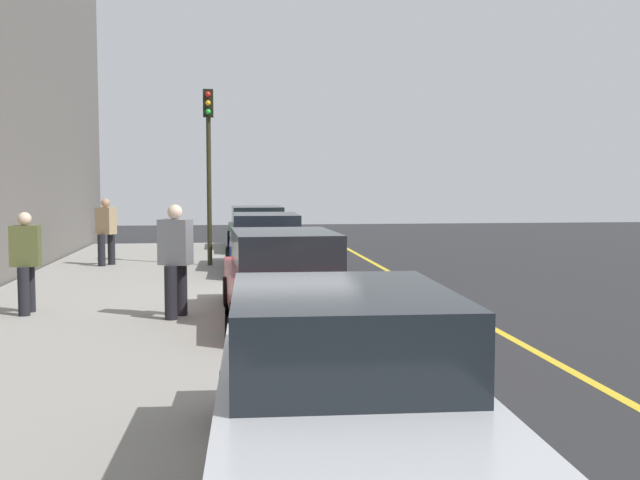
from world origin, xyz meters
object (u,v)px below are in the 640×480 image
object	(u,v)px
parked_car_silver	(344,395)
pedestrian_grey_coat	(176,257)
parked_car_green	(257,230)
parked_car_red	(285,279)
pedestrian_olive_coat	(26,260)
pedestrian_tan_coat	(106,230)
traffic_light_pole	(209,147)
parked_car_navy	(266,244)

from	to	relation	value
parked_car_silver	pedestrian_grey_coat	world-z (taller)	pedestrian_grey_coat
parked_car_green	parked_car_red	xyz separation A→B (m)	(12.74, -0.07, 0.00)
pedestrian_olive_coat	pedestrian_grey_coat	size ratio (longest dim) A/B	0.93
parked_car_green	pedestrian_tan_coat	bearing A→B (deg)	-41.08
parked_car_red	pedestrian_olive_coat	distance (m)	4.27
traffic_light_pole	parked_car_red	bearing A→B (deg)	10.03
parked_car_red	pedestrian_tan_coat	xyz separation A→B (m)	(-8.04, -4.03, 0.32)
parked_car_navy	parked_car_silver	size ratio (longest dim) A/B	1.10
parked_car_red	parked_car_navy	bearing A→B (deg)	179.56
traffic_light_pole	parked_car_silver	bearing A→B (deg)	5.06
parked_car_navy	pedestrian_grey_coat	xyz separation A→B (m)	(6.75, -1.79, 0.35)
parked_car_green	parked_car_silver	bearing A→B (deg)	-0.49
parked_car_silver	pedestrian_grey_coat	bearing A→B (deg)	-166.38
parked_car_navy	pedestrian_grey_coat	bearing A→B (deg)	-14.85
parked_car_green	pedestrian_grey_coat	distance (m)	12.74
parked_car_silver	parked_car_red	bearing A→B (deg)	179.19
traffic_light_pole	pedestrian_grey_coat	bearing A→B (deg)	-2.79
parked_car_navy	pedestrian_olive_coat	size ratio (longest dim) A/B	2.83
parked_car_green	parked_car_silver	world-z (taller)	same
pedestrian_tan_coat	traffic_light_pole	size ratio (longest dim) A/B	0.38
pedestrian_tan_coat	parked_car_red	bearing A→B (deg)	26.62
parked_car_silver	traffic_light_pole	distance (m)	14.64
parked_car_green	pedestrian_tan_coat	size ratio (longest dim) A/B	2.64
parked_car_red	pedestrian_tan_coat	distance (m)	9.00
parked_car_navy	pedestrian_grey_coat	size ratio (longest dim) A/B	2.63
parked_car_silver	parked_car_navy	bearing A→B (deg)	179.38
parked_car_silver	traffic_light_pole	size ratio (longest dim) A/B	0.95
pedestrian_grey_coat	traffic_light_pole	xyz separation A→B (m)	(-7.60, 0.37, 2.09)
parked_car_green	pedestrian_olive_coat	size ratio (longest dim) A/B	2.74
parked_car_silver	pedestrian_tan_coat	distance (m)	15.21
pedestrian_olive_coat	pedestrian_tan_coat	xyz separation A→B (m)	(-7.27, 0.16, 0.03)
parked_car_silver	pedestrian_grey_coat	size ratio (longest dim) A/B	2.38
pedestrian_olive_coat	pedestrian_tan_coat	world-z (taller)	pedestrian_tan_coat
parked_car_green	parked_car_navy	bearing A→B (deg)	-0.21
pedestrian_tan_coat	pedestrian_olive_coat	bearing A→B (deg)	-1.26
parked_car_silver	pedestrian_tan_coat	size ratio (longest dim) A/B	2.48
pedestrian_grey_coat	pedestrian_tan_coat	bearing A→B (deg)	-163.84
pedestrian_tan_coat	traffic_light_pole	world-z (taller)	traffic_light_pole
pedestrian_olive_coat	parked_car_green	bearing A→B (deg)	160.40
pedestrian_olive_coat	pedestrian_tan_coat	distance (m)	7.27
parked_car_silver	pedestrian_grey_coat	distance (m)	6.99
parked_car_green	pedestrian_grey_coat	bearing A→B (deg)	-8.18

